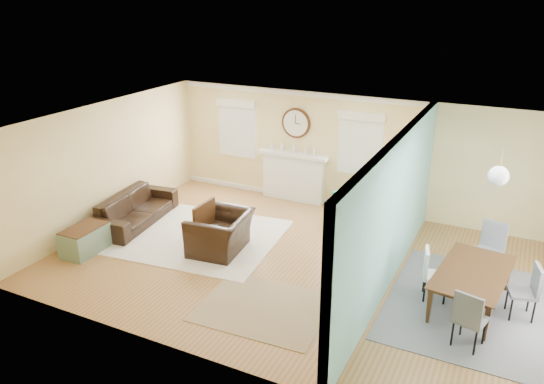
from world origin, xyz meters
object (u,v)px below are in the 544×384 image
Objects in this scene: green_chair at (356,206)px; credenza at (388,226)px; sofa at (135,209)px; dining_table at (473,289)px; eames_chair at (221,233)px.

credenza is (0.90, -0.82, 0.06)m from green_chair.
dining_table is at bearing -99.29° from sofa.
dining_table is (4.57, 0.10, -0.07)m from eames_chair.
sofa is 6.89m from dining_table.
eames_chair is 4.57m from dining_table.
eames_chair is (2.32, -0.32, 0.06)m from sofa.
sofa is at bearing -164.92° from credenza.
green_chair is at bearing 136.70° from eames_chair.
eames_chair is at bearing 76.21° from green_chair.
eames_chair is 0.65× the size of dining_table.
dining_table is (6.89, -0.21, -0.01)m from sofa.
credenza is at bearing 54.58° from dining_table.
credenza is at bearing -82.44° from sofa.
eames_chair is 1.55× the size of green_chair.
dining_table is at bearing 84.83° from eames_chair.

